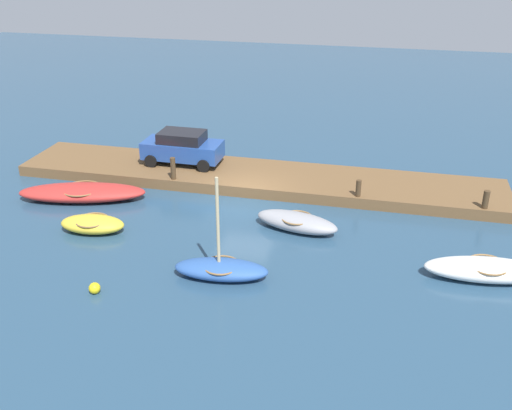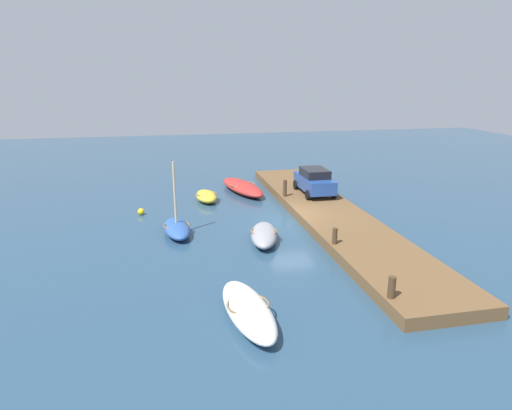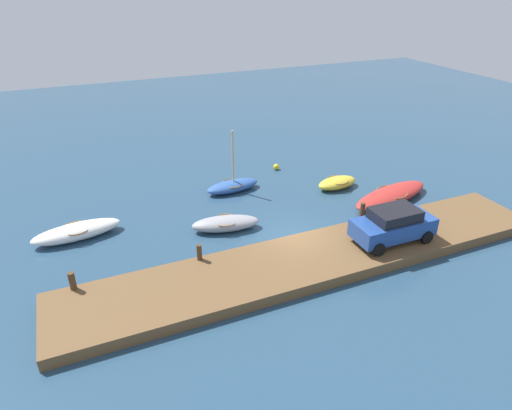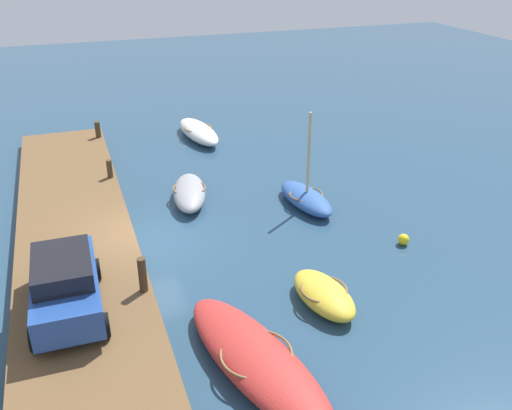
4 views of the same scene
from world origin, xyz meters
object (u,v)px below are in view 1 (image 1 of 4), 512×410
(mooring_post_west, at_px, (486,200))
(parked_car, at_px, (182,147))
(rowboat_grey, at_px, (297,222))
(rowboat_blue, at_px, (221,269))
(rowboat_white, at_px, (487,270))
(mooring_post_mid_east, at_px, (173,168))
(motorboat_red, at_px, (82,192))
(dinghy_yellow, at_px, (92,224))
(marker_buoy, at_px, (95,288))
(mooring_post_mid_west, at_px, (358,188))

(mooring_post_west, xyz_separation_m, parked_car, (14.67, -2.13, 0.48))
(rowboat_grey, xyz_separation_m, mooring_post_west, (-7.80, -2.92, 0.56))
(rowboat_blue, relative_size, rowboat_white, 0.86)
(mooring_post_west, xyz_separation_m, mooring_post_mid_east, (14.40, 0.00, 0.14))
(motorboat_red, relative_size, mooring_post_mid_east, 5.64)
(rowboat_grey, xyz_separation_m, rowboat_blue, (2.04, 4.35, -0.01))
(rowboat_grey, relative_size, dinghy_yellow, 1.33)
(marker_buoy, bearing_deg, parked_car, -86.00)
(rowboat_grey, distance_m, motorboat_red, 10.37)
(parked_car, distance_m, marker_buoy, 11.51)
(rowboat_grey, distance_m, mooring_post_west, 8.35)
(mooring_post_west, bearing_deg, mooring_post_mid_west, 0.00)
(mooring_post_mid_east, distance_m, marker_buoy, 9.35)
(rowboat_white, relative_size, marker_buoy, 11.26)
(motorboat_red, bearing_deg, rowboat_blue, 134.89)
(mooring_post_mid_west, height_order, mooring_post_mid_east, mooring_post_mid_east)
(dinghy_yellow, height_order, mooring_post_west, mooring_post_west)
(motorboat_red, distance_m, mooring_post_mid_west, 12.86)
(rowboat_white, relative_size, mooring_post_mid_east, 4.19)
(motorboat_red, relative_size, marker_buoy, 15.18)
(mooring_post_west, bearing_deg, parked_car, -8.26)
(rowboat_grey, bearing_deg, mooring_post_west, -147.17)
(mooring_post_mid_east, bearing_deg, mooring_post_west, 180.00)
(rowboat_white, bearing_deg, dinghy_yellow, -6.75)
(mooring_post_west, height_order, mooring_post_mid_east, mooring_post_mid_east)
(dinghy_yellow, distance_m, rowboat_white, 15.70)
(rowboat_white, relative_size, parked_car, 1.13)
(mooring_post_mid_west, height_order, marker_buoy, mooring_post_mid_west)
(dinghy_yellow, relative_size, rowboat_blue, 0.72)
(rowboat_white, height_order, mooring_post_west, mooring_post_west)
(mooring_post_west, bearing_deg, rowboat_grey, 20.50)
(marker_buoy, bearing_deg, motorboat_red, -58.89)
(mooring_post_mid_west, bearing_deg, rowboat_grey, 51.54)
(dinghy_yellow, bearing_deg, mooring_post_mid_west, -160.45)
(dinghy_yellow, relative_size, mooring_post_west, 3.49)
(mooring_post_west, relative_size, mooring_post_mid_west, 1.04)
(rowboat_white, height_order, mooring_post_mid_east, mooring_post_mid_east)
(rowboat_grey, bearing_deg, parked_car, -23.99)
(rowboat_grey, bearing_deg, rowboat_blue, 77.18)
(mooring_post_mid_east, bearing_deg, marker_buoy, 93.29)
(rowboat_white, relative_size, mooring_post_west, 5.62)
(dinghy_yellow, distance_m, mooring_post_mid_west, 11.80)
(mooring_post_mid_west, xyz_separation_m, parked_car, (9.18, -2.13, 0.50))
(motorboat_red, bearing_deg, rowboat_white, 156.82)
(mooring_post_west, height_order, parked_car, parked_car)
(mooring_post_mid_west, bearing_deg, rowboat_white, 134.38)
(parked_car, bearing_deg, mooring_post_mid_west, 167.46)
(dinghy_yellow, distance_m, rowboat_blue, 6.67)
(mooring_post_west, distance_m, marker_buoy, 16.71)
(rowboat_grey, bearing_deg, marker_buoy, 58.74)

